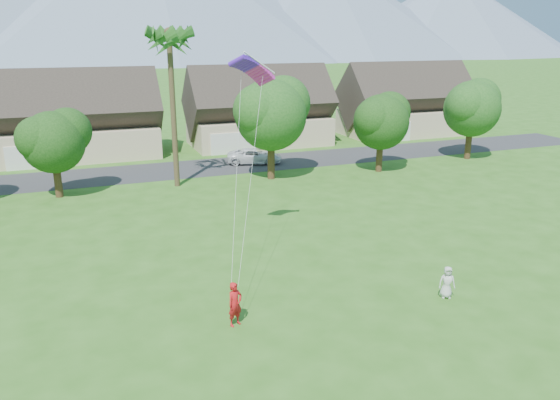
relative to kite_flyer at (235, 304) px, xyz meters
name	(u,v)px	position (x,y,z in m)	size (l,w,h in m)	color
ground	(377,374)	(3.83, -5.23, -0.98)	(500.00, 500.00, 0.00)	#2D6019
street	(188,169)	(3.83, 28.77, -0.97)	(90.00, 7.00, 0.01)	#2D2D30
kite_flyer	(235,304)	(0.00, 0.00, 0.00)	(0.71, 0.47, 1.95)	red
watcher	(447,282)	(9.98, -1.05, -0.20)	(0.76, 0.49, 1.55)	beige
parked_car	(255,156)	(10.30, 28.77, -0.25)	(2.39, 5.19, 1.44)	silver
houses_row	(174,118)	(4.33, 37.76, 2.47)	(72.75, 8.19, 8.86)	beige
tree_row	(186,127)	(2.69, 22.69, 3.91)	(62.27, 6.67, 8.45)	#47301C
fan_palm	(169,36)	(1.83, 23.27, 10.83)	(3.00, 3.00, 13.80)	#4C3D26
parafoil_kite	(252,67)	(3.48, 8.00, 9.23)	(2.94, 1.49, 0.50)	#521AC3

